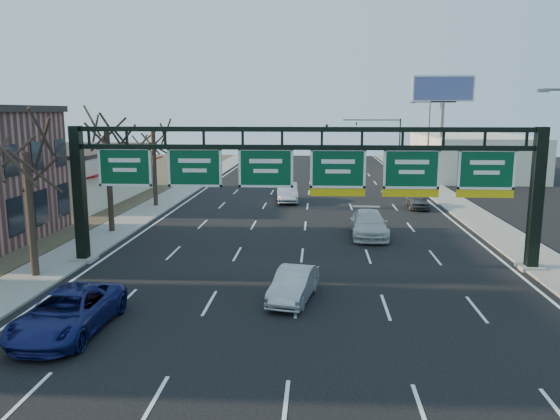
# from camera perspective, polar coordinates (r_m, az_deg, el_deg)

# --- Properties ---
(ground) EXTENTS (160.00, 160.00, 0.00)m
(ground) POSITION_cam_1_polar(r_m,az_deg,el_deg) (21.17, 1.54, -11.75)
(ground) COLOR black
(ground) RESTS_ON ground
(sidewalk_left) EXTENTS (3.00, 120.00, 0.12)m
(sidewalk_left) POSITION_cam_1_polar(r_m,az_deg,el_deg) (42.61, -14.75, -0.72)
(sidewalk_left) COLOR gray
(sidewalk_left) RESTS_ON ground
(sidewalk_right) EXTENTS (3.00, 120.00, 0.12)m
(sidewalk_right) POSITION_cam_1_polar(r_m,az_deg,el_deg) (42.14, 20.41, -1.16)
(sidewalk_right) COLOR gray
(sidewalk_right) RESTS_ON ground
(lane_markings) EXTENTS (21.60, 120.00, 0.01)m
(lane_markings) POSITION_cam_1_polar(r_m,az_deg,el_deg) (40.41, 2.73, -1.06)
(lane_markings) COLOR white
(lane_markings) RESTS_ON ground
(sign_gantry) EXTENTS (24.60, 1.20, 7.20)m
(sign_gantry) POSITION_cam_1_polar(r_m,az_deg,el_deg) (27.82, 2.61, 3.43)
(sign_gantry) COLOR black
(sign_gantry) RESTS_ON ground
(cream_strip) EXTENTS (10.90, 18.40, 4.70)m
(cream_strip) POSITION_cam_1_polar(r_m,az_deg,el_deg) (53.76, -20.62, 3.66)
(cream_strip) COLOR beige
(cream_strip) RESTS_ON ground
(building_right_distant) EXTENTS (12.00, 20.00, 5.00)m
(building_right_distant) POSITION_cam_1_polar(r_m,az_deg,el_deg) (72.42, 19.38, 5.39)
(building_right_distant) COLOR beige
(building_right_distant) RESTS_ON ground
(tree_gantry) EXTENTS (3.60, 3.60, 8.48)m
(tree_gantry) POSITION_cam_1_polar(r_m,az_deg,el_deg) (28.13, -25.21, 7.63)
(tree_gantry) COLOR black
(tree_gantry) RESTS_ON sidewalk_left
(tree_mid) EXTENTS (3.60, 3.60, 9.24)m
(tree_mid) POSITION_cam_1_polar(r_m,az_deg,el_deg) (37.18, -17.77, 9.66)
(tree_mid) COLOR black
(tree_mid) RESTS_ON sidewalk_left
(tree_far) EXTENTS (3.60, 3.60, 8.86)m
(tree_far) POSITION_cam_1_polar(r_m,az_deg,el_deg) (46.64, -13.20, 9.45)
(tree_far) COLOR black
(tree_far) RESTS_ON sidewalk_left
(streetlight_far) EXTENTS (2.15, 0.22, 9.00)m
(streetlight_far) POSITION_cam_1_polar(r_m,az_deg,el_deg) (60.81, 15.11, 7.23)
(streetlight_far) COLOR slate
(streetlight_far) RESTS_ON sidewalk_right
(billboard_right) EXTENTS (7.00, 0.50, 12.00)m
(billboard_right) POSITION_cam_1_polar(r_m,az_deg,el_deg) (66.15, 16.63, 10.83)
(billboard_right) COLOR slate
(billboard_right) RESTS_ON ground
(traffic_signal_mast) EXTENTS (10.16, 0.54, 7.00)m
(traffic_signal_mast) POSITION_cam_1_polar(r_m,az_deg,el_deg) (74.81, 7.76, 8.31)
(traffic_signal_mast) COLOR black
(traffic_signal_mast) RESTS_ON ground
(car_blue_suv) EXTENTS (2.75, 5.69, 1.56)m
(car_blue_suv) POSITION_cam_1_polar(r_m,az_deg,el_deg) (21.50, -21.26, -9.90)
(car_blue_suv) COLOR navy
(car_blue_suv) RESTS_ON ground
(car_silver_sedan) EXTENTS (2.21, 4.31, 1.35)m
(car_silver_sedan) POSITION_cam_1_polar(r_m,az_deg,el_deg) (23.41, 1.45, -7.80)
(car_silver_sedan) COLOR #A0A1A5
(car_silver_sedan) RESTS_ON ground
(car_white_wagon) EXTENTS (2.30, 5.54, 1.60)m
(car_white_wagon) POSITION_cam_1_polar(r_m,az_deg,el_deg) (35.53, 9.27, -1.45)
(car_white_wagon) COLOR silver
(car_white_wagon) RESTS_ON ground
(car_grey_far) EXTENTS (1.80, 4.09, 1.37)m
(car_grey_far) POSITION_cam_1_polar(r_m,az_deg,el_deg) (46.67, 14.21, 1.02)
(car_grey_far) COLOR #3F4144
(car_grey_far) RESTS_ON ground
(car_silver_distant) EXTENTS (2.19, 5.17, 1.66)m
(car_silver_distant) POSITION_cam_1_polar(r_m,az_deg,el_deg) (48.50, 0.76, 1.84)
(car_silver_distant) COLOR silver
(car_silver_distant) RESTS_ON ground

